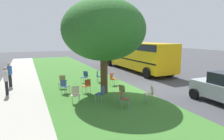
# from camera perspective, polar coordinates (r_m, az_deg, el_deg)

# --- Properties ---
(ground) EXTENTS (80.00, 80.00, 0.00)m
(ground) POSITION_cam_1_polar(r_m,az_deg,el_deg) (13.60, 8.26, -5.15)
(ground) COLOR #424247
(grass_verge) EXTENTS (48.00, 6.00, 0.01)m
(grass_verge) POSITION_cam_1_polar(r_m,az_deg,el_deg) (12.27, -4.66, -6.67)
(grass_verge) COLOR #3D752D
(grass_verge) RESTS_ON ground
(sidewalk_strip) EXTENTS (48.00, 2.80, 0.01)m
(sidewalk_strip) POSITION_cam_1_polar(r_m,az_deg,el_deg) (11.69, -25.76, -8.41)
(sidewalk_strip) COLOR #ADA89E
(sidewalk_strip) RESTS_ON ground
(street_tree) EXTENTS (4.96, 4.96, 5.68)m
(street_tree) POSITION_cam_1_polar(r_m,az_deg,el_deg) (11.84, -2.41, 11.51)
(street_tree) COLOR brown
(street_tree) RESTS_ON ground
(chair_0) EXTENTS (0.59, 0.59, 0.88)m
(chair_0) POSITION_cam_1_polar(r_m,az_deg,el_deg) (10.48, -3.15, -6.54)
(chair_0) COLOR #335184
(chair_0) RESTS_ON ground
(chair_1) EXTENTS (0.58, 0.58, 0.88)m
(chair_1) POSITION_cam_1_polar(r_m,az_deg,el_deg) (9.71, 3.50, -7.83)
(chair_1) COLOR brown
(chair_1) RESTS_ON ground
(chair_2) EXTENTS (0.56, 0.56, 0.88)m
(chair_2) POSITION_cam_1_polar(r_m,az_deg,el_deg) (15.16, -3.86, -1.55)
(chair_2) COLOR #335184
(chair_2) RESTS_ON ground
(chair_3) EXTENTS (0.59, 0.59, 0.88)m
(chair_3) POSITION_cam_1_polar(r_m,az_deg,el_deg) (12.36, -13.58, -4.31)
(chair_3) COLOR #335184
(chair_3) RESTS_ON ground
(chair_4) EXTENTS (0.59, 0.58, 0.88)m
(chair_4) POSITION_cam_1_polar(r_m,az_deg,el_deg) (14.13, 0.21, -2.33)
(chair_4) COLOR #C64C1E
(chair_4) RESTS_ON ground
(chair_5) EXTENTS (0.53, 0.54, 0.88)m
(chair_5) POSITION_cam_1_polar(r_m,az_deg,el_deg) (10.61, 10.96, -6.50)
(chair_5) COLOR beige
(chair_5) RESTS_ON ground
(chair_6) EXTENTS (0.55, 0.54, 0.88)m
(chair_6) POSITION_cam_1_polar(r_m,az_deg,el_deg) (13.66, -14.25, -3.03)
(chair_6) COLOR olive
(chair_6) RESTS_ON ground
(chair_7) EXTENTS (0.54, 0.55, 0.88)m
(chair_7) POSITION_cam_1_polar(r_m,az_deg,el_deg) (10.60, 2.51, -6.34)
(chair_7) COLOR olive
(chair_7) RESTS_ON ground
(chair_8) EXTENTS (0.49, 0.49, 0.88)m
(chair_8) POSITION_cam_1_polar(r_m,az_deg,el_deg) (10.49, -10.55, -6.67)
(chair_8) COLOR beige
(chair_8) RESTS_ON ground
(chair_9) EXTENTS (0.58, 0.59, 0.88)m
(chair_9) POSITION_cam_1_polar(r_m,az_deg,el_deg) (15.02, -7.86, -1.72)
(chair_9) COLOR #335184
(chair_9) RESTS_ON ground
(chair_10) EXTENTS (0.53, 0.53, 0.88)m
(chair_10) POSITION_cam_1_polar(r_m,az_deg,el_deg) (12.18, -7.30, -4.33)
(chair_10) COLOR #C64C1E
(chair_10) RESTS_ON ground
(school_bus) EXTENTS (10.40, 2.80, 2.88)m
(school_bus) POSITION_cam_1_polar(r_m,az_deg,el_deg) (20.49, 6.95, 4.76)
(school_bus) COLOR yellow
(school_bus) RESTS_ON ground
(pedestrian_0) EXTENTS (0.38, 0.23, 1.69)m
(pedestrian_0) POSITION_cam_1_polar(r_m,az_deg,el_deg) (13.23, -28.32, -2.49)
(pedestrian_0) COLOR black
(pedestrian_0) RESTS_ON ground
(pedestrian_1) EXTENTS (0.41, 0.31, 1.69)m
(pedestrian_1) POSITION_cam_1_polar(r_m,az_deg,el_deg) (15.32, -27.50, -0.94)
(pedestrian_1) COLOR black
(pedestrian_1) RESTS_ON ground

